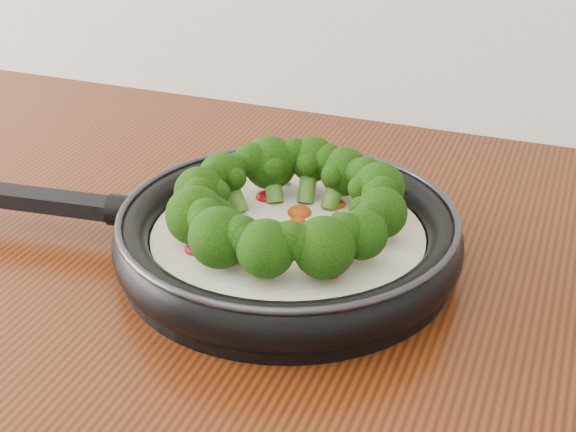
% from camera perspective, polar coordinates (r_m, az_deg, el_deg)
% --- Properties ---
extents(skillet, '(0.51, 0.35, 0.09)m').
position_cam_1_polar(skillet, '(0.75, -0.23, -0.91)').
color(skillet, black).
rests_on(skillet, counter).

